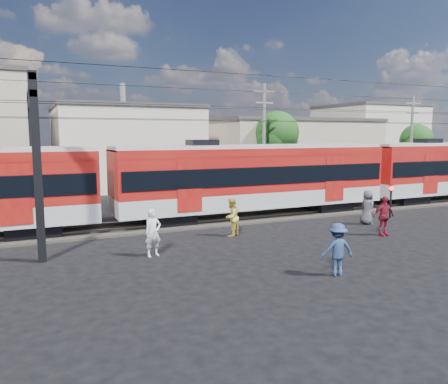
% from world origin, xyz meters
% --- Properties ---
extents(ground, '(120.00, 120.00, 0.00)m').
position_xyz_m(ground, '(0.00, 0.00, 0.00)').
color(ground, black).
rests_on(ground, ground).
extents(track_bed, '(70.00, 3.40, 0.12)m').
position_xyz_m(track_bed, '(0.00, 8.00, 0.06)').
color(track_bed, '#2D2823').
rests_on(track_bed, ground).
extents(rail_near, '(70.00, 0.12, 0.12)m').
position_xyz_m(rail_near, '(0.00, 7.25, 0.18)').
color(rail_near, '#59544C').
rests_on(rail_near, track_bed).
extents(rail_far, '(70.00, 0.12, 0.12)m').
position_xyz_m(rail_far, '(0.00, 8.75, 0.18)').
color(rail_far, '#59544C').
rests_on(rail_far, track_bed).
extents(commuter_train, '(50.30, 3.08, 4.17)m').
position_xyz_m(commuter_train, '(1.67, 8.00, 2.40)').
color(commuter_train, black).
rests_on(commuter_train, ground).
extents(catenary, '(70.00, 9.30, 7.52)m').
position_xyz_m(catenary, '(-8.65, 8.00, 5.14)').
color(catenary, black).
rests_on(catenary, ground).
extents(building_midwest, '(12.24, 12.24, 7.30)m').
position_xyz_m(building_midwest, '(-2.00, 27.00, 3.66)').
color(building_midwest, beige).
rests_on(building_midwest, ground).
extents(building_mideast, '(16.32, 10.20, 6.30)m').
position_xyz_m(building_mideast, '(14.00, 24.00, 3.16)').
color(building_mideast, tan).
rests_on(building_mideast, ground).
extents(building_east, '(10.20, 10.20, 8.30)m').
position_xyz_m(building_east, '(28.00, 28.00, 4.16)').
color(building_east, beige).
rests_on(building_east, ground).
extents(utility_pole_mid, '(1.80, 0.24, 8.50)m').
position_xyz_m(utility_pole_mid, '(6.00, 15.00, 4.53)').
color(utility_pole_mid, slate).
rests_on(utility_pole_mid, ground).
extents(utility_pole_east, '(1.80, 0.24, 8.00)m').
position_xyz_m(utility_pole_east, '(20.00, 14.00, 4.28)').
color(utility_pole_east, slate).
rests_on(utility_pole_east, ground).
extents(tree_near, '(3.82, 3.64, 6.72)m').
position_xyz_m(tree_near, '(9.19, 18.09, 4.66)').
color(tree_near, '#382619').
rests_on(tree_near, ground).
extents(tree_far, '(3.36, 3.12, 5.76)m').
position_xyz_m(tree_far, '(24.19, 17.09, 3.99)').
color(tree_far, '#382619').
rests_on(tree_far, ground).
extents(pedestrian_a, '(0.77, 0.60, 1.88)m').
position_xyz_m(pedestrian_a, '(-5.99, 2.52, 0.94)').
color(pedestrian_a, silver).
rests_on(pedestrian_a, ground).
extents(pedestrian_b, '(1.11, 1.07, 1.81)m').
position_xyz_m(pedestrian_b, '(-1.74, 4.34, 0.91)').
color(pedestrian_b, '#E0C446').
rests_on(pedestrian_b, ground).
extents(pedestrian_c, '(1.27, 0.88, 1.80)m').
position_xyz_m(pedestrian_c, '(-0.95, -2.34, 0.90)').
color(pedestrian_c, navy).
rests_on(pedestrian_c, ground).
extents(pedestrian_d, '(1.15, 0.59, 1.89)m').
position_xyz_m(pedestrian_d, '(4.83, 1.46, 0.94)').
color(pedestrian_d, maroon).
rests_on(pedestrian_d, ground).
extents(pedestrian_e, '(0.64, 0.93, 1.83)m').
position_xyz_m(pedestrian_e, '(6.01, 3.82, 0.91)').
color(pedestrian_e, '#4A4A4E').
rests_on(pedestrian_e, ground).
extents(car_silver, '(4.25, 2.41, 1.36)m').
position_xyz_m(car_silver, '(22.86, 13.36, 0.68)').
color(car_silver, '#B5B7BC').
rests_on(car_silver, ground).
extents(crossing_signal, '(0.27, 0.27, 1.89)m').
position_xyz_m(crossing_signal, '(8.47, 4.64, 1.31)').
color(crossing_signal, black).
rests_on(crossing_signal, ground).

